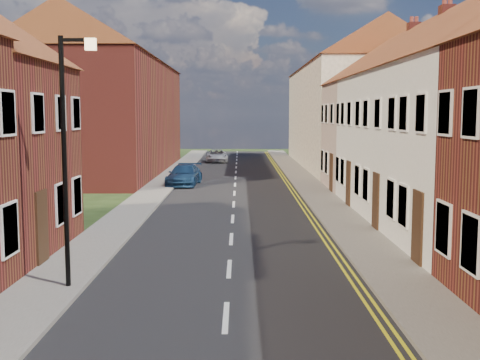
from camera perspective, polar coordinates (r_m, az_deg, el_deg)
road at (r=24.70m, az=-0.70°, el=-3.72°), size 7.00×90.00×0.02m
pavement_left at (r=25.13m, az=-10.81°, el=-3.54°), size 1.80×90.00×0.12m
pavement_right at (r=25.03m, az=9.44°, el=-3.56°), size 1.80×90.00×0.12m
cottage_r_pink at (r=24.90m, az=21.31°, el=6.26°), size 8.30×6.00×9.00m
cottage_r_white_far at (r=30.00m, az=17.56°, el=6.33°), size 8.30×5.20×9.00m
cottage_r_cream_far at (r=35.19m, az=14.90°, el=6.35°), size 8.30×6.00×9.00m
block_right_far at (r=50.15m, az=10.42°, el=7.31°), size 8.30×24.20×10.50m
block_left_far at (r=45.36m, az=-12.33°, el=7.39°), size 8.30×24.20×10.50m
lamppost at (r=14.92m, az=-16.03°, el=3.12°), size 0.88×0.15×6.00m
car_far at (r=36.48m, az=-5.31°, el=0.46°), size 2.11×4.41×1.24m
car_distant at (r=53.89m, az=-2.24°, el=2.30°), size 2.13×4.21×1.14m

